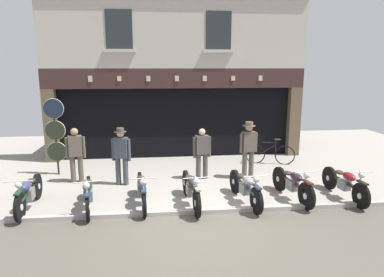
{
  "coord_description": "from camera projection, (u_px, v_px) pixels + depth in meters",
  "views": [
    {
      "loc": [
        -0.81,
        -7.39,
        3.36
      ],
      "look_at": [
        0.28,
        2.56,
        1.27
      ],
      "focal_mm": 32.28,
      "sensor_mm": 36.0,
      "label": 1
    }
  ],
  "objects": [
    {
      "name": "ground",
      "position": [
        197.0,
        237.0,
        7.02
      ],
      "size": [
        21.41,
        22.0,
        0.18
      ],
      "color": "gray"
    },
    {
      "name": "shop_facade",
      "position": [
        174.0,
        108.0,
        14.46
      ],
      "size": [
        9.71,
        4.42,
        6.08
      ],
      "color": "black",
      "rests_on": "ground"
    },
    {
      "name": "motorcycle_far_left",
      "position": [
        29.0,
        192.0,
        8.2
      ],
      "size": [
        0.62,
        2.04,
        0.93
      ],
      "rotation": [
        0.0,
        0.0,
        3.19
      ],
      "color": "black",
      "rests_on": "ground"
    },
    {
      "name": "motorcycle_left",
      "position": [
        88.0,
        193.0,
        8.21
      ],
      "size": [
        0.62,
        1.94,
        0.89
      ],
      "rotation": [
        0.0,
        0.0,
        3.3
      ],
      "color": "black",
      "rests_on": "ground"
    },
    {
      "name": "motorcycle_center_left",
      "position": [
        142.0,
        189.0,
        8.46
      ],
      "size": [
        0.62,
        2.02,
        0.91
      ],
      "rotation": [
        0.0,
        0.0,
        3.25
      ],
      "color": "black",
      "rests_on": "ground"
    },
    {
      "name": "motorcycle_center",
      "position": [
        191.0,
        189.0,
        8.44
      ],
      "size": [
        0.62,
        2.1,
        0.93
      ],
      "rotation": [
        0.0,
        0.0,
        3.22
      ],
      "color": "black",
      "rests_on": "ground"
    },
    {
      "name": "motorcycle_center_right",
      "position": [
        245.0,
        187.0,
        8.59
      ],
      "size": [
        0.62,
        2.04,
        0.91
      ],
      "rotation": [
        0.0,
        0.0,
        3.27
      ],
      "color": "black",
      "rests_on": "ground"
    },
    {
      "name": "motorcycle_right",
      "position": [
        293.0,
        183.0,
        8.81
      ],
      "size": [
        0.62,
        2.0,
        0.93
      ],
      "rotation": [
        0.0,
        0.0,
        3.28
      ],
      "color": "black",
      "rests_on": "ground"
    },
    {
      "name": "motorcycle_far_right",
      "position": [
        345.0,
        183.0,
        8.9
      ],
      "size": [
        0.62,
        2.03,
        0.92
      ],
      "rotation": [
        0.0,
        0.0,
        3.2
      ],
      "color": "black",
      "rests_on": "ground"
    },
    {
      "name": "salesman_left",
      "position": [
        76.0,
        153.0,
        10.08
      ],
      "size": [
        0.55,
        0.29,
        1.62
      ],
      "rotation": [
        0.0,
        0.0,
        3.33
      ],
      "color": "brown",
      "rests_on": "ground"
    },
    {
      "name": "shopkeeper_center",
      "position": [
        121.0,
        154.0,
        9.84
      ],
      "size": [
        0.55,
        0.34,
        1.67
      ],
      "rotation": [
        0.0,
        0.0,
        2.91
      ],
      "color": "#3D424C",
      "rests_on": "ground"
    },
    {
      "name": "salesman_right",
      "position": [
        202.0,
        151.0,
        10.39
      ],
      "size": [
        0.55,
        0.28,
        1.56
      ],
      "rotation": [
        0.0,
        0.0,
        3.3
      ],
      "color": "#47423D",
      "rests_on": "ground"
    },
    {
      "name": "assistant_far_right",
      "position": [
        248.0,
        147.0,
        10.41
      ],
      "size": [
        0.55,
        0.37,
        1.75
      ],
      "rotation": [
        0.0,
        0.0,
        3.3
      ],
      "color": "brown",
      "rests_on": "ground"
    },
    {
      "name": "tyre_sign_pole",
      "position": [
        55.0,
        131.0,
        10.69
      ],
      "size": [
        0.62,
        0.06,
        2.42
      ],
      "color": "#232328",
      "rests_on": "ground"
    },
    {
      "name": "advert_board_near",
      "position": [
        241.0,
        112.0,
        13.14
      ],
      "size": [
        0.74,
        0.03,
        1.12
      ],
      "color": "silver"
    },
    {
      "name": "advert_board_far",
      "position": [
        271.0,
        111.0,
        13.26
      ],
      "size": [
        0.71,
        0.03,
        1.11
      ],
      "color": "silver"
    },
    {
      "name": "leaning_bicycle",
      "position": [
        270.0,
        154.0,
        12.1
      ],
      "size": [
        1.65,
        0.63,
        0.93
      ],
      "rotation": [
        0.0,
        0.0,
        1.29
      ],
      "color": "black",
      "rests_on": "ground"
    }
  ]
}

